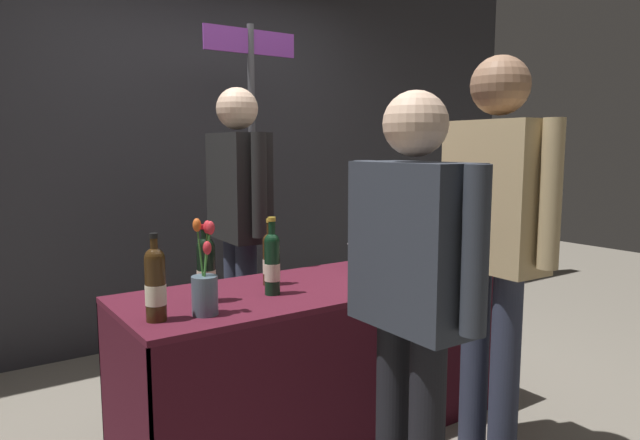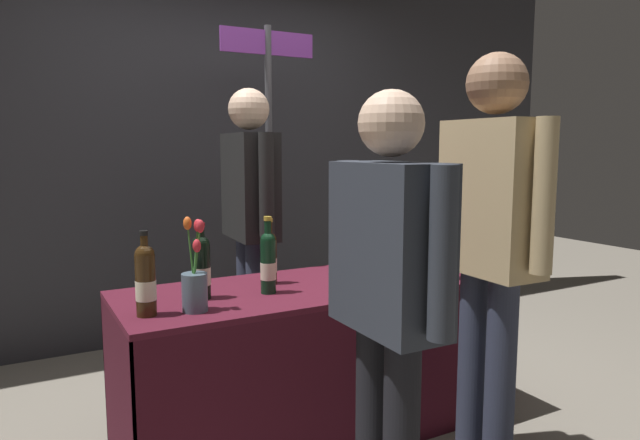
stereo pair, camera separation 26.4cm
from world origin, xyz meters
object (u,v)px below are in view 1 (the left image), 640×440
at_px(flower_vase, 205,287).
at_px(taster_foreground_right, 495,226).
at_px(tasting_table, 320,328).
at_px(wine_glass_near_vendor, 355,251).
at_px(featured_wine_bottle, 384,246).
at_px(booth_signpost, 252,155).
at_px(display_bottle_0, 272,262).
at_px(vendor_presenter, 239,208).

bearing_deg(flower_vase, taster_foreground_right, -25.15).
distance_m(tasting_table, taster_foreground_right, 0.95).
bearing_deg(wine_glass_near_vendor, tasting_table, -160.76).
bearing_deg(featured_wine_bottle, taster_foreground_right, -90.91).
distance_m(wine_glass_near_vendor, taster_foreground_right, 0.80).
xyz_separation_m(tasting_table, booth_signpost, (0.22, 1.08, 0.81)).
bearing_deg(taster_foreground_right, wine_glass_near_vendor, 11.40).
bearing_deg(tasting_table, display_bottle_0, -169.91).
bearing_deg(flower_vase, tasting_table, 14.42).
bearing_deg(taster_foreground_right, vendor_presenter, 20.28).
bearing_deg(display_bottle_0, taster_foreground_right, -41.27).
bearing_deg(booth_signpost, wine_glass_near_vendor, -86.36).
distance_m(featured_wine_bottle, booth_signpost, 1.16).
xyz_separation_m(taster_foreground_right, booth_signpost, (-0.19, 1.74, 0.27)).
bearing_deg(taster_foreground_right, featured_wine_bottle, 0.84).
height_order(featured_wine_bottle, taster_foreground_right, taster_foreground_right).
distance_m(display_bottle_0, taster_foreground_right, 0.95).
bearing_deg(featured_wine_bottle, flower_vase, -169.44).
height_order(wine_glass_near_vendor, taster_foreground_right, taster_foreground_right).
bearing_deg(vendor_presenter, display_bottle_0, -13.16).
distance_m(tasting_table, display_bottle_0, 0.47).
xyz_separation_m(featured_wine_bottle, vendor_presenter, (-0.48, 0.69, 0.17)).
relative_size(taster_foreground_right, booth_signpost, 0.82).
height_order(wine_glass_near_vendor, booth_signpost, booth_signpost).
xyz_separation_m(flower_vase, booth_signpost, (0.87, 1.24, 0.48)).
bearing_deg(booth_signpost, taster_foreground_right, -83.70).
height_order(tasting_table, wine_glass_near_vendor, wine_glass_near_vendor).
distance_m(display_bottle_0, flower_vase, 0.38).
xyz_separation_m(vendor_presenter, taster_foreground_right, (0.47, -1.39, 0.02)).
height_order(wine_glass_near_vendor, vendor_presenter, vendor_presenter).
bearing_deg(featured_wine_bottle, tasting_table, -175.55).
bearing_deg(taster_foreground_right, tasting_table, 33.56).
height_order(display_bottle_0, booth_signpost, booth_signpost).
xyz_separation_m(display_bottle_0, vendor_presenter, (0.23, 0.78, 0.15)).
height_order(display_bottle_0, vendor_presenter, vendor_presenter).
relative_size(wine_glass_near_vendor, flower_vase, 0.40).
distance_m(tasting_table, booth_signpost, 1.36).
relative_size(display_bottle_0, vendor_presenter, 0.20).
height_order(featured_wine_bottle, display_bottle_0, display_bottle_0).
xyz_separation_m(display_bottle_0, wine_glass_near_vendor, (0.57, 0.15, -0.03)).
bearing_deg(wine_glass_near_vendor, taster_foreground_right, -80.34).
relative_size(flower_vase, booth_signpost, 0.18).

